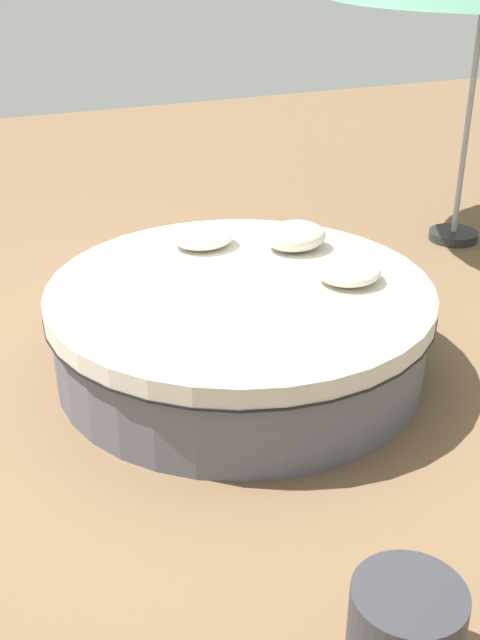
# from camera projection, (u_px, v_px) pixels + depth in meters

# --- Properties ---
(ground_plane) EXTENTS (16.00, 16.00, 0.00)m
(ground_plane) POSITION_uv_depth(u_px,v_px,m) (240.00, 368.00, 5.24)
(ground_plane) COLOR brown
(round_bed) EXTENTS (2.45, 2.45, 0.60)m
(round_bed) POSITION_uv_depth(u_px,v_px,m) (240.00, 327.00, 5.10)
(round_bed) COLOR #595966
(round_bed) RESTS_ON ground_plane
(throw_pillow_0) EXTENTS (0.42, 0.40, 0.14)m
(throw_pillow_0) POSITION_uv_depth(u_px,v_px,m) (348.00, 271.00, 4.99)
(throw_pillow_0) COLOR beige
(throw_pillow_0) RESTS_ON round_bed
(throw_pillow_1) EXTENTS (0.44, 0.38, 0.19)m
(throw_pillow_1) POSITION_uv_depth(u_px,v_px,m) (295.00, 236.00, 5.47)
(throw_pillow_1) COLOR beige
(throw_pillow_1) RESTS_ON round_bed
(throw_pillow_2) EXTENTS (0.44, 0.39, 0.15)m
(throw_pillow_2) POSITION_uv_depth(u_px,v_px,m) (203.00, 236.00, 5.52)
(throw_pillow_2) COLOR silver
(throw_pillow_2) RESTS_ON round_bed
(side_table) EXTENTS (0.45, 0.45, 0.41)m
(side_table) POSITION_uv_depth(u_px,v_px,m) (405.00, 631.00, 3.07)
(side_table) COLOR #333338
(side_table) RESTS_ON ground_plane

